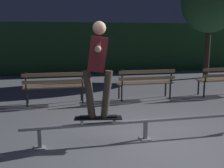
{
  "coord_description": "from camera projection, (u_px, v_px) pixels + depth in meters",
  "views": [
    {
      "loc": [
        -1.57,
        -4.09,
        1.8
      ],
      "look_at": [
        -0.41,
        1.05,
        0.85
      ],
      "focal_mm": 44.4,
      "sensor_mm": 36.0,
      "label": 1
    }
  ],
  "objects": [
    {
      "name": "ground_plane",
      "position": [
        150.0,
        144.0,
        4.58
      ],
      "size": [
        90.0,
        90.0,
        0.0
      ],
      "primitive_type": "plane",
      "color": "slate"
    },
    {
      "name": "hedge_backdrop",
      "position": [
        83.0,
        48.0,
        13.2
      ],
      "size": [
        24.0,
        1.2,
        2.34
      ],
      "primitive_type": "cube",
      "color": "#234C28",
      "rests_on": "ground"
    },
    {
      "name": "grind_rail",
      "position": [
        145.0,
        124.0,
        4.77
      ],
      "size": [
        4.19,
        0.18,
        0.36
      ],
      "color": "#9E9EA3",
      "rests_on": "ground"
    },
    {
      "name": "skateboard",
      "position": [
        98.0,
        118.0,
        4.57
      ],
      "size": [
        0.8,
        0.32,
        0.09
      ],
      "color": "black",
      "rests_on": "grind_rail"
    },
    {
      "name": "skateboarder",
      "position": [
        98.0,
        62.0,
        4.4
      ],
      "size": [
        0.63,
        1.39,
        1.56
      ],
      "color": "black",
      "rests_on": "skateboard"
    },
    {
      "name": "park_bench_left_center",
      "position": [
        55.0,
        84.0,
        7.13
      ],
      "size": [
        1.6,
        0.42,
        0.88
      ],
      "color": "#282623",
      "rests_on": "ground"
    },
    {
      "name": "park_bench_right_center",
      "position": [
        146.0,
        81.0,
        7.66
      ],
      "size": [
        1.6,
        0.42,
        0.88
      ],
      "color": "#282623",
      "rests_on": "ground"
    },
    {
      "name": "tree_far_right",
      "position": [
        210.0,
        1.0,
        11.11
      ],
      "size": [
        2.3,
        2.3,
        4.38
      ],
      "color": "#3D2D23",
      "rests_on": "ground"
    }
  ]
}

